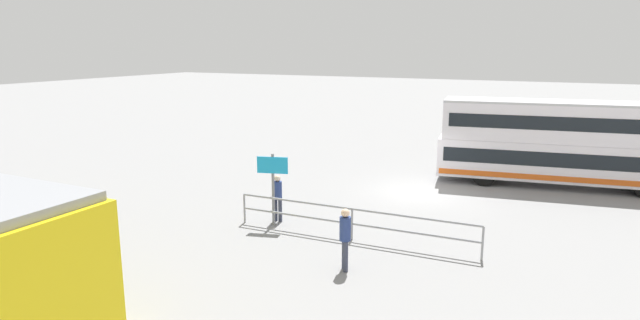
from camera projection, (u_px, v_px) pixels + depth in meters
ground_plane at (422, 193)px, 23.09m from camera, size 160.00×160.00×0.00m
double_decker_bus at (567, 144)px, 23.83m from camera, size 11.34×4.10×3.82m
pedestrian_near_railing at (278, 195)px, 19.15m from camera, size 0.37×0.37×1.71m
pedestrian_crossing at (345, 235)px, 14.92m from camera, size 0.44×0.44×1.81m
pedestrian_railing at (352, 218)px, 17.36m from camera, size 8.32×0.27×1.08m
info_sign at (273, 176)px, 18.56m from camera, size 1.06×0.35×2.57m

